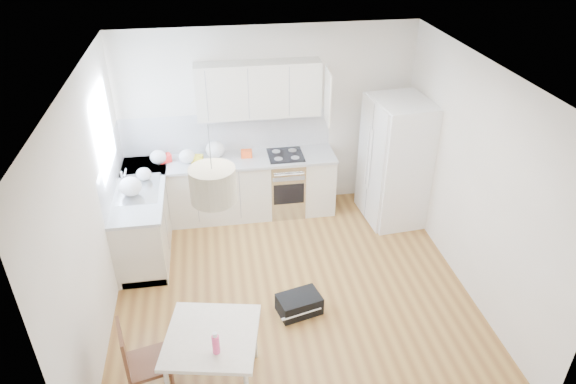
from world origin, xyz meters
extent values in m
plane|color=brown|center=(0.00, 0.00, 0.00)|extent=(4.20, 4.20, 0.00)
plane|color=white|center=(0.00, 0.00, 2.70)|extent=(4.20, 4.20, 0.00)
plane|color=beige|center=(0.00, 2.10, 1.35)|extent=(4.20, 0.00, 4.20)
plane|color=beige|center=(-2.10, 0.00, 1.35)|extent=(0.00, 4.20, 4.20)
plane|color=beige|center=(2.10, 0.00, 1.35)|extent=(0.00, 4.20, 4.20)
cube|color=#BFE0F9|center=(-2.09, 1.15, 1.75)|extent=(0.02, 1.00, 1.00)
cube|color=beige|center=(-0.60, 1.80, 0.44)|extent=(3.00, 0.60, 0.88)
cube|color=beige|center=(-1.80, 1.20, 0.44)|extent=(0.60, 1.80, 0.88)
cube|color=#A4A7A9|center=(-0.60, 1.80, 0.90)|extent=(3.02, 0.64, 0.04)
cube|color=#A4A7A9|center=(-1.80, 1.20, 0.90)|extent=(0.64, 1.82, 0.04)
cube|color=white|center=(-0.60, 2.09, 1.21)|extent=(3.00, 0.01, 0.58)
cube|color=white|center=(-2.09, 1.20, 1.21)|extent=(0.01, 1.80, 0.58)
cube|color=beige|center=(-0.15, 1.94, 1.88)|extent=(1.70, 0.32, 0.75)
cube|color=beige|center=(-0.97, -1.26, 0.65)|extent=(0.99, 0.99, 0.04)
cylinder|color=beige|center=(-1.25, -0.84, 0.31)|extent=(0.04, 0.04, 0.63)
cylinder|color=beige|center=(-0.55, -0.98, 0.31)|extent=(0.04, 0.04, 0.63)
cylinder|color=#F0427A|center=(-0.93, -1.47, 0.78)|extent=(0.07, 0.07, 0.23)
cube|color=black|center=(0.02, -0.40, 0.11)|extent=(0.54, 0.42, 0.22)
cylinder|color=beige|center=(-0.84, -1.12, 2.18)|extent=(0.38, 0.38, 0.29)
ellipsoid|color=white|center=(-1.59, 1.83, 1.02)|extent=(0.23, 0.19, 0.20)
ellipsoid|color=white|center=(-1.19, 1.78, 1.02)|extent=(0.23, 0.19, 0.20)
ellipsoid|color=white|center=(-0.80, 1.90, 1.04)|extent=(0.27, 0.23, 0.24)
ellipsoid|color=white|center=(-1.75, 1.38, 1.01)|extent=(0.20, 0.17, 0.18)
ellipsoid|color=white|center=(-1.87, 1.00, 1.05)|extent=(0.28, 0.24, 0.25)
cube|color=#E34614|center=(-0.36, 1.83, 0.97)|extent=(0.16, 0.11, 0.11)
cube|color=gold|center=(-1.05, 1.78, 0.97)|extent=(0.18, 0.13, 0.11)
cube|color=red|center=(-1.50, 1.86, 0.98)|extent=(0.19, 0.16, 0.11)
camera|label=1|loc=(-0.80, -4.74, 4.23)|focal=32.00mm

